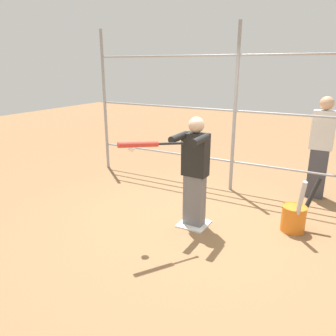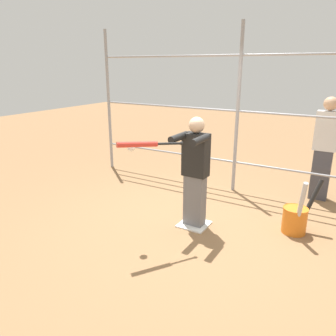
{
  "view_description": "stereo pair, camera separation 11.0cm",
  "coord_description": "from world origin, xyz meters",
  "px_view_note": "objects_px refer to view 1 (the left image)",
  "views": [
    {
      "loc": [
        -1.73,
        3.88,
        2.18
      ],
      "look_at": [
        0.26,
        0.29,
        0.89
      ],
      "focal_mm": 35.0,
      "sensor_mm": 36.0,
      "label": 1
    },
    {
      "loc": [
        -1.82,
        3.82,
        2.18
      ],
      "look_at": [
        0.26,
        0.29,
        0.89
      ],
      "focal_mm": 35.0,
      "sensor_mm": 36.0,
      "label": 2
    }
  ],
  "objects_px": {
    "baseball_bat_swinging": "(144,144)",
    "softball_in_flight": "(132,148)",
    "bat_bucket": "(295,217)",
    "batter": "(195,169)",
    "bystander_behind_fence": "(321,147)"
  },
  "relations": [
    {
      "from": "baseball_bat_swinging",
      "to": "bat_bucket",
      "type": "relative_size",
      "value": 0.86
    },
    {
      "from": "bat_bucket",
      "to": "bystander_behind_fence",
      "type": "xyz_separation_m",
      "value": [
        -0.11,
        -1.46,
        0.68
      ]
    },
    {
      "from": "batter",
      "to": "softball_in_flight",
      "type": "height_order",
      "value": "batter"
    },
    {
      "from": "bat_bucket",
      "to": "softball_in_flight",
      "type": "bearing_deg",
      "value": 34.45
    },
    {
      "from": "bystander_behind_fence",
      "to": "baseball_bat_swinging",
      "type": "bearing_deg",
      "value": 58.88
    },
    {
      "from": "batter",
      "to": "softball_in_flight",
      "type": "distance_m",
      "value": 0.97
    },
    {
      "from": "softball_in_flight",
      "to": "bat_bucket",
      "type": "height_order",
      "value": "softball_in_flight"
    },
    {
      "from": "baseball_bat_swinging",
      "to": "softball_in_flight",
      "type": "distance_m",
      "value": 0.26
    },
    {
      "from": "batter",
      "to": "bat_bucket",
      "type": "xyz_separation_m",
      "value": [
        -1.27,
        -0.51,
        -0.62
      ]
    },
    {
      "from": "batter",
      "to": "bystander_behind_fence",
      "type": "relative_size",
      "value": 0.9
    },
    {
      "from": "baseball_bat_swinging",
      "to": "bystander_behind_fence",
      "type": "relative_size",
      "value": 0.41
    },
    {
      "from": "batter",
      "to": "softball_in_flight",
      "type": "xyz_separation_m",
      "value": [
        0.52,
        0.72,
        0.39
      ]
    },
    {
      "from": "batter",
      "to": "bat_bucket",
      "type": "height_order",
      "value": "batter"
    },
    {
      "from": "softball_in_flight",
      "to": "bat_bucket",
      "type": "bearing_deg",
      "value": -145.55
    },
    {
      "from": "softball_in_flight",
      "to": "bat_bucket",
      "type": "relative_size",
      "value": 0.12
    }
  ]
}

